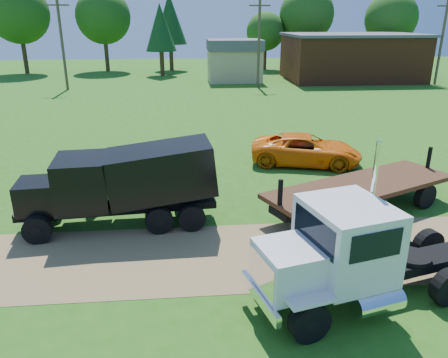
{
  "coord_description": "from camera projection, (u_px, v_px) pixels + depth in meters",
  "views": [
    {
      "loc": [
        -1.9,
        -12.09,
        7.12
      ],
      "look_at": [
        -0.57,
        2.68,
        1.6
      ],
      "focal_mm": 35.0,
      "sensor_mm": 36.0,
      "label": 1
    }
  ],
  "objects": [
    {
      "name": "ground",
      "position": [
        249.0,
        254.0,
        13.93
      ],
      "size": [
        140.0,
        140.0,
        0.0
      ],
      "primitive_type": "plane",
      "color": "#255A13",
      "rests_on": "ground"
    },
    {
      "name": "dirt_track",
      "position": [
        249.0,
        254.0,
        13.93
      ],
      "size": [
        120.0,
        4.2,
        0.01
      ],
      "primitive_type": "cube",
      "color": "olive",
      "rests_on": "ground"
    },
    {
      "name": "white_semi_tractor",
      "position": [
        347.0,
        255.0,
        11.09
      ],
      "size": [
        7.13,
        3.85,
        4.21
      ],
      "rotation": [
        0.0,
        0.0,
        0.25
      ],
      "color": "black",
      "rests_on": "ground"
    },
    {
      "name": "black_dump_truck",
      "position": [
        126.0,
        181.0,
        15.4
      ],
      "size": [
        7.09,
        2.69,
        3.03
      ],
      "rotation": [
        0.0,
        0.0,
        0.09
      ],
      "color": "black",
      "rests_on": "ground"
    },
    {
      "name": "orange_pickup",
      "position": [
        306.0,
        150.0,
        22.25
      ],
      "size": [
        5.99,
        3.86,
        1.54
      ],
      "primitive_type": "imported",
      "rotation": [
        0.0,
        0.0,
        1.31
      ],
      "color": "orange",
      "rests_on": "ground"
    },
    {
      "name": "flatbed_trailer",
      "position": [
        361.0,
        190.0,
        16.73
      ],
      "size": [
        8.22,
        5.5,
        2.04
      ],
      "rotation": [
        0.0,
        0.0,
        0.43
      ],
      "color": "#371E11",
      "rests_on": "ground"
    },
    {
      "name": "spectator_b",
      "position": [
        92.0,
        183.0,
        17.08
      ],
      "size": [
        1.23,
        1.23,
        2.01
      ],
      "primitive_type": "imported",
      "rotation": [
        0.0,
        0.0,
        3.92
      ],
      "color": "#999999",
      "rests_on": "ground"
    },
    {
      "name": "brick_building",
      "position": [
        351.0,
        57.0,
        51.85
      ],
      "size": [
        15.4,
        10.4,
        5.3
      ],
      "color": "brown",
      "rests_on": "ground"
    },
    {
      "name": "tan_shed",
      "position": [
        234.0,
        60.0,
        50.75
      ],
      "size": [
        6.2,
        5.4,
        4.7
      ],
      "color": "tan",
      "rests_on": "ground"
    },
    {
      "name": "utility_poles",
      "position": [
        259.0,
        41.0,
        45.46
      ],
      "size": [
        42.2,
        0.28,
        9.0
      ],
      "color": "#473728",
      "rests_on": "ground"
    },
    {
      "name": "tree_row",
      "position": [
        200.0,
        17.0,
        58.63
      ],
      "size": [
        56.68,
        11.48,
        11.44
      ],
      "color": "#332014",
      "rests_on": "ground"
    }
  ]
}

